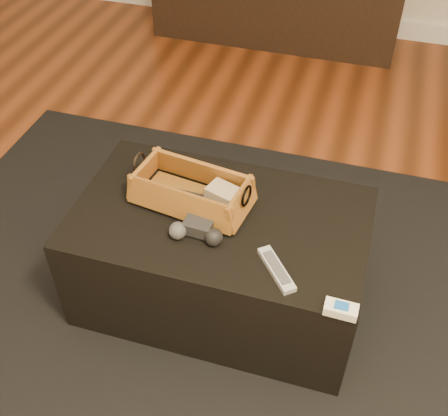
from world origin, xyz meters
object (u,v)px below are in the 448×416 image
(ottoman, at_px, (220,257))
(tv_remote, at_px, (185,198))
(silver_remote, at_px, (277,269))
(game_controller, at_px, (197,231))
(cream_gadget, at_px, (341,309))
(wicker_basket, at_px, (192,192))

(ottoman, bearing_deg, tv_remote, 168.93)
(ottoman, distance_m, silver_remote, 0.37)
(game_controller, bearing_deg, cream_gadget, -18.66)
(wicker_basket, height_order, silver_remote, wicker_basket)
(tv_remote, height_order, wicker_basket, wicker_basket)
(ottoman, distance_m, game_controller, 0.27)
(ottoman, xyz_separation_m, tv_remote, (-0.14, 0.03, 0.24))
(silver_remote, bearing_deg, cream_gadget, -25.10)
(tv_remote, xyz_separation_m, wicker_basket, (0.02, 0.01, 0.02))
(wicker_basket, bearing_deg, game_controller, -65.59)
(cream_gadget, bearing_deg, silver_remote, 154.90)
(ottoman, bearing_deg, cream_gadget, -32.31)
(cream_gadget, bearing_deg, game_controller, 161.34)
(ottoman, relative_size, wicker_basket, 2.31)
(silver_remote, bearing_deg, game_controller, 166.53)
(ottoman, relative_size, cream_gadget, 10.37)
(tv_remote, height_order, game_controller, game_controller)
(game_controller, bearing_deg, ottoman, 70.21)
(wicker_basket, bearing_deg, tv_remote, -151.68)
(game_controller, distance_m, silver_remote, 0.29)
(game_controller, height_order, cream_gadget, game_controller)
(ottoman, distance_m, cream_gadget, 0.57)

